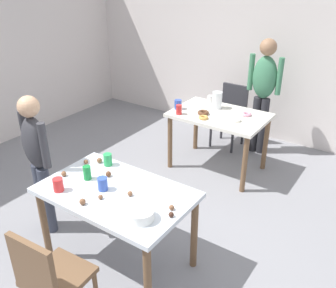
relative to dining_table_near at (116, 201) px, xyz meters
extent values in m
plane|color=gray|center=(0.12, 0.10, -0.65)|extent=(6.40, 6.40, 0.00)
cube|color=silver|center=(0.12, 3.30, 0.65)|extent=(6.40, 0.10, 2.60)
cube|color=silver|center=(0.00, 0.00, 0.08)|extent=(1.24, 0.77, 0.04)
cylinder|color=brown|center=(-0.56, -0.32, -0.30)|extent=(0.06, 0.06, 0.71)
cylinder|color=brown|center=(0.56, -0.32, -0.30)|extent=(0.06, 0.06, 0.71)
cylinder|color=brown|center=(-0.56, 0.32, -0.30)|extent=(0.06, 0.06, 0.71)
cylinder|color=brown|center=(0.56, 0.32, -0.30)|extent=(0.06, 0.06, 0.71)
cube|color=silver|center=(-0.08, 1.98, 0.08)|extent=(1.14, 0.77, 0.04)
cylinder|color=brown|center=(-0.58, 1.65, -0.30)|extent=(0.06, 0.06, 0.71)
cylinder|color=brown|center=(0.43, 1.65, -0.30)|extent=(0.06, 0.06, 0.71)
cylinder|color=brown|center=(-0.58, 2.30, -0.30)|extent=(0.06, 0.06, 0.71)
cylinder|color=brown|center=(0.43, 2.30, -0.30)|extent=(0.06, 0.06, 0.71)
cube|color=brown|center=(0.05, -0.68, -0.22)|extent=(0.43, 0.43, 0.04)
cube|color=brown|center=(0.06, -0.86, 0.01)|extent=(0.38, 0.06, 0.42)
cylinder|color=brown|center=(-0.13, -0.53, -0.45)|extent=(0.04, 0.04, 0.41)
cube|color=#2D2D33|center=(-0.26, 2.64, -0.22)|extent=(0.40, 0.40, 0.04)
cube|color=#2D2D33|center=(-0.26, 2.82, 0.01)|extent=(0.38, 0.04, 0.42)
cylinder|color=#2D2D33|center=(-0.09, 2.47, -0.45)|extent=(0.04, 0.04, 0.41)
cylinder|color=#2D2D33|center=(-0.43, 2.47, -0.45)|extent=(0.04, 0.04, 0.41)
cylinder|color=#2D2D33|center=(-0.09, 2.81, -0.45)|extent=(0.04, 0.04, 0.41)
cylinder|color=#2D2D33|center=(-0.43, 2.81, -0.45)|extent=(0.04, 0.04, 0.41)
cylinder|color=#383D4C|center=(-0.95, -0.04, -0.30)|extent=(0.11, 0.11, 0.70)
cylinder|color=#383D4C|center=(-0.85, -0.06, -0.30)|extent=(0.11, 0.11, 0.70)
ellipsoid|color=#333338|center=(-0.90, -0.05, 0.30)|extent=(0.35, 0.26, 0.50)
sphere|color=tan|center=(-0.90, -0.05, 0.65)|extent=(0.19, 0.19, 0.19)
cylinder|color=#333338|center=(-1.08, -0.01, 0.34)|extent=(0.08, 0.08, 0.42)
cylinder|color=#333338|center=(-0.71, -0.09, 0.34)|extent=(0.08, 0.08, 0.42)
cylinder|color=#28282D|center=(0.23, 2.71, -0.26)|extent=(0.11, 0.11, 0.79)
cylinder|color=#28282D|center=(0.12, 2.71, -0.26)|extent=(0.11, 0.11, 0.79)
ellipsoid|color=#3D7A56|center=(0.17, 2.71, 0.42)|extent=(0.32, 0.21, 0.56)
sphere|color=#997051|center=(0.17, 2.71, 0.81)|extent=(0.21, 0.21, 0.21)
cylinder|color=#3D7A56|center=(0.36, 2.71, 0.46)|extent=(0.07, 0.07, 0.48)
cylinder|color=#3D7A56|center=(-0.02, 2.71, 0.46)|extent=(0.07, 0.07, 0.48)
cylinder|color=white|center=(0.40, -0.17, 0.14)|extent=(0.19, 0.19, 0.08)
cylinder|color=#198438|center=(-0.31, 0.00, 0.16)|extent=(0.07, 0.07, 0.12)
cube|color=silver|center=(-0.20, -0.24, 0.10)|extent=(0.17, 0.02, 0.01)
cylinder|color=#3351B2|center=(-0.09, -0.05, 0.15)|extent=(0.08, 0.08, 0.11)
cylinder|color=green|center=(-0.33, 0.28, 0.16)|extent=(0.08, 0.08, 0.11)
cylinder|color=red|center=(-0.38, -0.26, 0.15)|extent=(0.08, 0.08, 0.11)
sphere|color=brown|center=(0.14, 0.01, 0.12)|extent=(0.04, 0.04, 0.04)
sphere|color=brown|center=(-0.08, -0.28, 0.12)|extent=(0.05, 0.05, 0.05)
sphere|color=brown|center=(-0.20, 0.13, 0.12)|extent=(0.05, 0.05, 0.05)
sphere|color=brown|center=(-0.52, 0.18, 0.12)|extent=(0.04, 0.04, 0.04)
sphere|color=brown|center=(-0.51, -0.08, 0.12)|extent=(0.05, 0.05, 0.05)
sphere|color=brown|center=(-0.02, -0.15, 0.12)|extent=(0.04, 0.04, 0.04)
sphere|color=brown|center=(-0.43, 0.26, 0.12)|extent=(0.05, 0.05, 0.05)
sphere|color=brown|center=(0.52, 0.04, 0.12)|extent=(0.04, 0.04, 0.04)
sphere|color=#3D2319|center=(0.56, -0.03, 0.12)|extent=(0.04, 0.04, 0.04)
cylinder|color=white|center=(-0.20, 2.13, 0.21)|extent=(0.12, 0.12, 0.21)
cylinder|color=white|center=(-0.36, 2.27, 0.15)|extent=(0.07, 0.07, 0.09)
cylinder|color=#3351B2|center=(-0.59, 1.83, 0.16)|extent=(0.09, 0.09, 0.12)
cylinder|color=red|center=(-0.48, 1.68, 0.16)|extent=(0.07, 0.07, 0.12)
torus|color=brown|center=(-0.23, 1.85, 0.12)|extent=(0.14, 0.14, 0.04)
torus|color=white|center=(0.19, 1.88, 0.11)|extent=(0.10, 0.10, 0.03)
torus|color=pink|center=(0.22, 2.10, 0.12)|extent=(0.12, 0.12, 0.03)
torus|color=gold|center=(-0.16, 1.73, 0.12)|extent=(0.11, 0.11, 0.03)
camera|label=1|loc=(1.75, -1.81, 1.75)|focal=39.29mm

